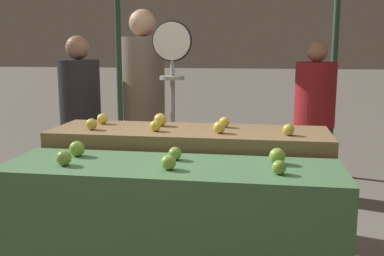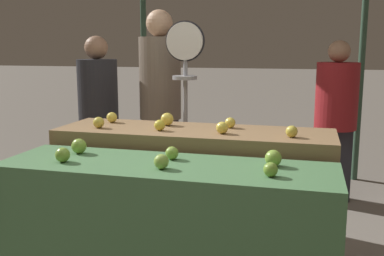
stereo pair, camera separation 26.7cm
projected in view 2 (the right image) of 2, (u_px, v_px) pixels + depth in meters
The scene contains 19 objects.
display_counter_front at pixel (167, 239), 2.50m from camera, with size 1.83×0.55×0.87m, color #4C7A4C.
display_counter_back at pixel (194, 198), 3.07m from camera, with size 1.83×0.55×0.95m, color olive.
apple_front_0 at pixel (63, 155), 2.46m from camera, with size 0.08×0.08×0.08m, color #7AA338.
apple_front_1 at pixel (161, 162), 2.33m from camera, with size 0.08×0.08×0.08m, color #8EB247.
apple_front_2 at pixel (271, 170), 2.19m from camera, with size 0.07×0.07×0.07m, color #7AA338.
apple_front_3 at pixel (79, 146), 2.67m from camera, with size 0.09×0.09×0.09m, color #84AD3D.
apple_front_4 at pixel (172, 153), 2.52m from camera, with size 0.07×0.07×0.07m, color #84AD3D.
apple_front_5 at pixel (273, 158), 2.38m from camera, with size 0.09×0.09×0.09m, color #84AD3D.
apple_back_0 at pixel (99, 122), 3.03m from camera, with size 0.08×0.08×0.08m, color gold.
apple_back_1 at pixel (160, 125), 2.93m from camera, with size 0.07×0.07×0.07m, color gold.
apple_back_2 at pixel (222, 128), 2.83m from camera, with size 0.08×0.08×0.08m, color yellow.
apple_back_3 at pixel (292, 132), 2.71m from camera, with size 0.07×0.07×0.07m, color gold.
apple_back_4 at pixel (112, 117), 3.25m from camera, with size 0.08×0.08×0.08m, color yellow.
apple_back_5 at pixel (167, 119), 3.13m from camera, with size 0.09×0.09×0.09m, color yellow.
apple_back_6 at pixel (230, 123), 3.03m from camera, with size 0.07×0.07×0.07m, color yellow.
produce_scale at pixel (185, 76), 3.63m from camera, with size 0.32×0.20×1.70m.
person_vendor_at_scale at pixel (160, 96), 4.09m from camera, with size 0.47×0.47×1.82m.
person_customer_left at pixel (336, 112), 4.26m from camera, with size 0.54×0.54×1.55m.
person_customer_right at pixel (99, 111), 4.12m from camera, with size 0.46×0.46×1.59m.
Camera 2 is at (0.74, -2.24, 1.49)m, focal length 42.00 mm.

